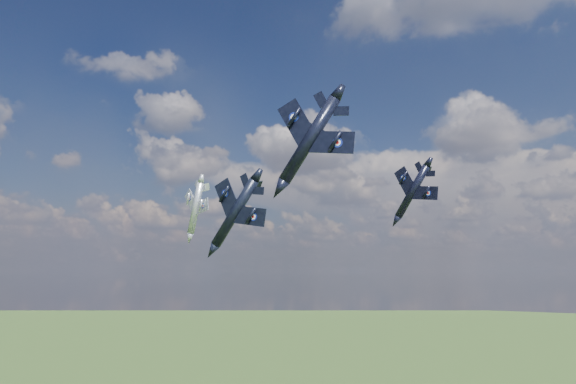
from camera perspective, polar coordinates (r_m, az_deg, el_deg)
The scene contains 4 objects.
jet_lead_navy at distance 82.07m, azimuth -5.41°, elevation -2.10°, with size 11.19×15.60×3.23m, color black, non-canonical shape.
jet_right_navy at distance 63.17m, azimuth 2.20°, elevation 5.33°, with size 10.71×14.94×3.09m, color black, non-canonical shape.
jet_high_navy at distance 103.11m, azimuth 12.53°, elevation 0.06°, with size 10.32×14.38×2.98m, color black, non-canonical shape.
jet_left_silver at distance 104.74m, azimuth -9.37°, elevation -1.62°, with size 9.52×13.27×2.75m, color #AFB3BA, non-canonical shape.
Camera 1 is at (52.04, -56.96, 69.90)m, focal length 35.00 mm.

